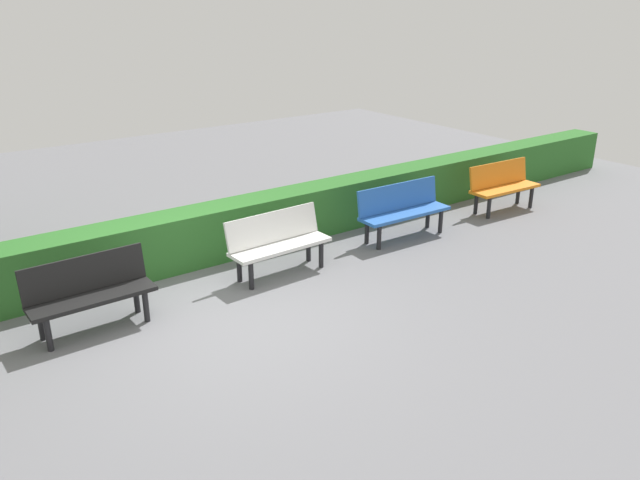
{
  "coord_description": "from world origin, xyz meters",
  "views": [
    {
      "loc": [
        3.02,
        6.0,
        3.61
      ],
      "look_at": [
        -1.61,
        -0.38,
        0.55
      ],
      "focal_mm": 35.09,
      "sensor_mm": 36.0,
      "label": 1
    }
  ],
  "objects_px": {
    "bench_white": "(278,241)",
    "bench_black": "(90,291)",
    "bench_orange": "(502,184)",
    "bench_blue": "(402,208)"
  },
  "relations": [
    {
      "from": "bench_orange",
      "to": "bench_black",
      "type": "relative_size",
      "value": 1.01
    },
    {
      "from": "bench_blue",
      "to": "bench_white",
      "type": "bearing_deg",
      "value": 2.38
    },
    {
      "from": "bench_orange",
      "to": "bench_blue",
      "type": "bearing_deg",
      "value": 1.7
    },
    {
      "from": "bench_orange",
      "to": "bench_black",
      "type": "bearing_deg",
      "value": 3.16
    },
    {
      "from": "bench_white",
      "to": "bench_black",
      "type": "distance_m",
      "value": 2.6
    },
    {
      "from": "bench_blue",
      "to": "bench_black",
      "type": "distance_m",
      "value": 4.97
    },
    {
      "from": "bench_orange",
      "to": "bench_black",
      "type": "distance_m",
      "value": 7.39
    },
    {
      "from": "bench_orange",
      "to": "bench_blue",
      "type": "xyz_separation_m",
      "value": [
        2.42,
        -0.04,
        0.0
      ]
    },
    {
      "from": "bench_orange",
      "to": "bench_black",
      "type": "xyz_separation_m",
      "value": [
        7.39,
        0.06,
        -0.0
      ]
    },
    {
      "from": "bench_blue",
      "to": "bench_white",
      "type": "relative_size",
      "value": 1.08
    }
  ]
}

